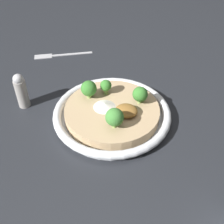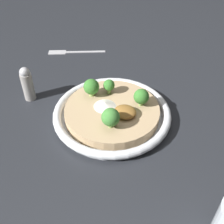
# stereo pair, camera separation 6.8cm
# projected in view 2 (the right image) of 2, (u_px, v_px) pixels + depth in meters

# --- Properties ---
(ground_plane) EXTENTS (6.00, 6.00, 0.00)m
(ground_plane) POSITION_uv_depth(u_px,v_px,m) (112.00, 118.00, 0.69)
(ground_plane) COLOR #23262B
(risotto_bowl) EXTENTS (0.29, 0.29, 0.03)m
(risotto_bowl) POSITION_uv_depth(u_px,v_px,m) (112.00, 113.00, 0.68)
(risotto_bowl) COLOR silver
(risotto_bowl) RESTS_ON ground_plane
(cheese_sprinkle) EXTENTS (0.05, 0.05, 0.01)m
(cheese_sprinkle) POSITION_uv_depth(u_px,v_px,m) (105.00, 105.00, 0.67)
(cheese_sprinkle) COLOR white
(cheese_sprinkle) RESTS_ON risotto_bowl
(crispy_onion_garnish) EXTENTS (0.05, 0.05, 0.02)m
(crispy_onion_garnish) POSITION_uv_depth(u_px,v_px,m) (125.00, 112.00, 0.65)
(crispy_onion_garnish) COLOR olive
(crispy_onion_garnish) RESTS_ON risotto_bowl
(broccoli_front) EXTENTS (0.03, 0.03, 0.04)m
(broccoli_front) POSITION_uv_depth(u_px,v_px,m) (109.00, 85.00, 0.70)
(broccoli_front) COLOR #84A856
(broccoli_front) RESTS_ON risotto_bowl
(broccoli_front_right) EXTENTS (0.04, 0.04, 0.05)m
(broccoli_front_right) POSITION_uv_depth(u_px,v_px,m) (91.00, 87.00, 0.69)
(broccoli_front_right) COLOR #84A856
(broccoli_front_right) RESTS_ON risotto_bowl
(broccoli_left) EXTENTS (0.04, 0.04, 0.04)m
(broccoli_left) POSITION_uv_depth(u_px,v_px,m) (141.00, 97.00, 0.66)
(broccoli_left) COLOR #84A856
(broccoli_left) RESTS_ON risotto_bowl
(broccoli_back_left) EXTENTS (0.04, 0.04, 0.05)m
(broccoli_back_left) POSITION_uv_depth(u_px,v_px,m) (111.00, 117.00, 0.60)
(broccoli_back_left) COLOR #84A856
(broccoli_back_left) RESTS_ON risotto_bowl
(fork_utensil) EXTENTS (0.18, 0.09, 0.00)m
(fork_utensil) POSITION_uv_depth(u_px,v_px,m) (71.00, 52.00, 0.94)
(fork_utensil) COLOR #B7B7BC
(fork_utensil) RESTS_ON ground_plane
(pepper_shaker) EXTENTS (0.03, 0.03, 0.10)m
(pepper_shaker) POSITION_uv_depth(u_px,v_px,m) (27.00, 83.00, 0.72)
(pepper_shaker) COLOR #9E9993
(pepper_shaker) RESTS_ON ground_plane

